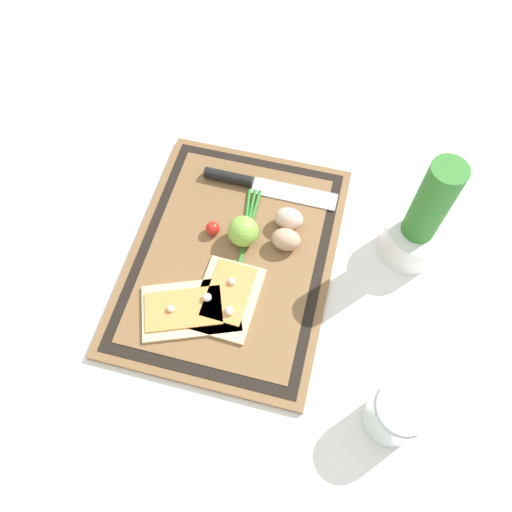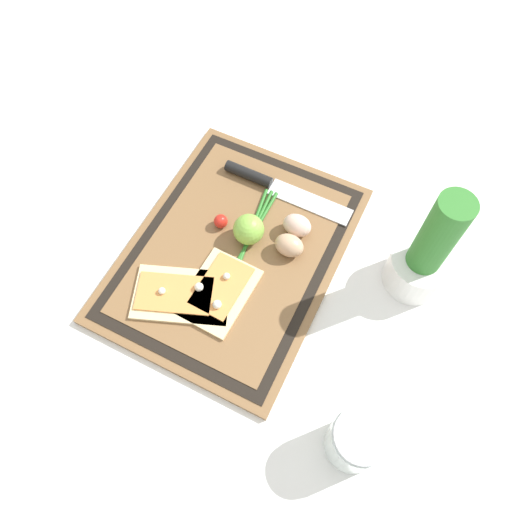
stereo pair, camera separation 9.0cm
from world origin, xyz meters
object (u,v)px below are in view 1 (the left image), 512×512
Objects in this scene: egg_pink at (289,219)px; sauce_jar at (395,415)px; pizza_slice_near at (190,309)px; cherry_tomato_red at (213,228)px; lime at (243,231)px; knife at (248,182)px; pizza_slice_far at (228,297)px; herb_pot at (419,226)px; egg_brown at (286,239)px.

sauce_jar reaches higher than egg_pink.
sauce_jar is at bearing 74.98° from pizza_slice_near.
cherry_tomato_red reaches higher than pizza_slice_near.
sauce_jar is at bearing 50.07° from lime.
sauce_jar is (0.38, 0.33, 0.02)m from knife.
egg_pink is at bearing 158.06° from pizza_slice_far.
pizza_slice_near is at bearing -58.16° from herb_pot.
cherry_tomato_red is 0.26× the size of sauce_jar.
pizza_slice_far is 0.61× the size of herb_pot.
pizza_slice_near is 0.29m from knife.
egg_brown is 0.22× the size of herb_pot.
herb_pot is at bearing -179.01° from sauce_jar.
egg_brown reaches higher than cherry_tomato_red.
cherry_tomato_red is 0.11× the size of herb_pot.
lime is (0.01, -0.08, 0.01)m from egg_brown.
lime is at bearing -55.00° from egg_pink.
egg_pink is 0.09m from lime.
herb_pot is at bearing 121.75° from pizza_slice_far.
cherry_tomato_red is at bearing -80.56° from herb_pot.
egg_brown is 0.94× the size of lime.
egg_brown is (-0.13, 0.08, 0.02)m from pizza_slice_far.
egg_pink is at bearing -143.03° from sauce_jar.
knife is 4.95× the size of egg_pink.
pizza_slice_far is 2.77× the size of egg_brown.
pizza_slice_far is 0.56× the size of knife.
herb_pot reaches higher than cherry_tomato_red.
knife is (-0.25, -0.03, 0.00)m from pizza_slice_far.
egg_pink is 0.94× the size of lime.
egg_brown and egg_pink have the same top height.
herb_pot reaches higher than sauce_jar.
pizza_slice_far is at bearing -21.94° from egg_pink.
egg_pink is 0.23m from herb_pot.
pizza_slice_near is 0.25m from egg_pink.
herb_pot is (-0.01, 0.23, 0.05)m from egg_pink.
cherry_tomato_red reaches higher than knife.
cherry_tomato_red is (-0.00, -0.06, -0.02)m from lime.
pizza_slice_far is 5.64× the size of cherry_tomato_red.
knife is 0.12m from egg_pink.
sauce_jar reaches higher than pizza_slice_far.
pizza_slice_near is at bearing -18.74° from lime.
egg_brown is 1.00× the size of egg_pink.
egg_brown is 0.53× the size of sauce_jar.
sauce_jar is (0.13, 0.31, 0.02)m from pizza_slice_far.
cherry_tomato_red is at bearing -152.99° from pizza_slice_far.
egg_pink is (0.07, 0.10, 0.01)m from knife.
pizza_slice_far is 2.60× the size of lime.
egg_brown reaches higher than pizza_slice_near.
knife is at bearing -139.08° from sauce_jar.
knife is 0.16m from egg_brown.
herb_pot is (-0.19, 0.30, 0.06)m from pizza_slice_far.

